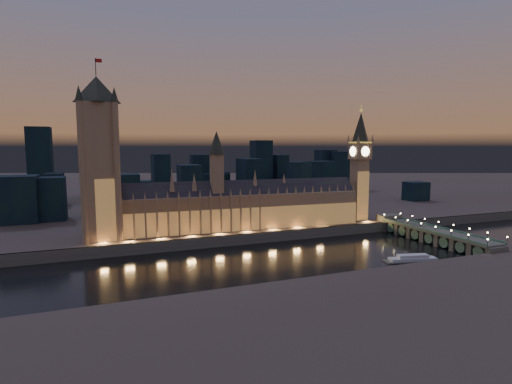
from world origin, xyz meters
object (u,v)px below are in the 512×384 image
object	(u,v)px
elizabeth_tower	(360,156)
westminster_bridge	(430,234)
palace_of_westminster	(240,206)
river_boat	(413,259)
victoria_tower	(99,151)

from	to	relation	value
elizabeth_tower	westminster_bridge	xyz separation A→B (m)	(20.25, -65.37, -59.13)
palace_of_westminster	elizabeth_tower	distance (m)	120.44
palace_of_westminster	westminster_bridge	world-z (taller)	palace_of_westminster
elizabeth_tower	river_boat	size ratio (longest dim) A/B	2.67
palace_of_westminster	elizabeth_tower	size ratio (longest dim) A/B	1.97
river_boat	palace_of_westminster	bearing A→B (deg)	128.69
palace_of_westminster	victoria_tower	distance (m)	112.97
victoria_tower	river_boat	world-z (taller)	victoria_tower
palace_of_westminster	river_boat	world-z (taller)	palace_of_westminster
palace_of_westminster	victoria_tower	world-z (taller)	victoria_tower
elizabeth_tower	westminster_bridge	world-z (taller)	elizabeth_tower
victoria_tower	elizabeth_tower	bearing A→B (deg)	-0.00
river_boat	victoria_tower	bearing A→B (deg)	151.04
victoria_tower	elizabeth_tower	xyz separation A→B (m)	(218.00, -0.01, -5.46)
elizabeth_tower	westminster_bridge	bearing A→B (deg)	-72.79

